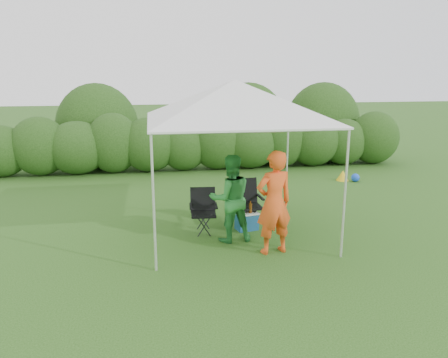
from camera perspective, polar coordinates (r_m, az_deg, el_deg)
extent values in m
plane|color=#32601E|center=(7.97, 1.99, -7.98)|extent=(70.00, 70.00, 0.00)
ellipsoid|color=#274C17|center=(14.08, -27.04, 3.26)|extent=(1.50, 1.28, 1.50)
cylinder|color=#382616|center=(14.19, -26.78, 0.89)|extent=(0.12, 0.12, 0.30)
ellipsoid|color=#274C17|center=(13.79, -22.94, 3.96)|extent=(1.65, 1.40, 1.73)
cylinder|color=#382616|center=(13.91, -22.67, 1.07)|extent=(0.12, 0.12, 0.30)
ellipsoid|color=#274C17|center=(13.60, -18.62, 3.88)|extent=(1.80, 1.53, 1.57)
cylinder|color=#382616|center=(13.71, -18.42, 1.26)|extent=(0.12, 0.12, 0.30)
ellipsoid|color=#274C17|center=(13.45, -14.25, 4.57)|extent=(1.58, 1.34, 1.80)
cylinder|color=#382616|center=(13.59, -14.06, 1.45)|extent=(0.12, 0.12, 0.30)
ellipsoid|color=#274C17|center=(13.42, -9.77, 4.45)|extent=(1.72, 1.47, 1.65)
cylinder|color=#382616|center=(13.54, -9.65, 1.63)|extent=(0.12, 0.12, 0.30)
ellipsoid|color=#274C17|center=(13.46, -5.29, 4.30)|extent=(1.50, 1.28, 1.50)
cylinder|color=#382616|center=(13.57, -5.24, 1.80)|extent=(0.12, 0.12, 0.30)
ellipsoid|color=#274C17|center=(13.56, -0.88, 4.90)|extent=(1.65, 1.40, 1.73)
cylinder|color=#382616|center=(13.69, -0.87, 1.95)|extent=(0.12, 0.12, 0.30)
ellipsoid|color=#274C17|center=(13.77, 3.44, 4.70)|extent=(1.80, 1.53, 1.57)
cylinder|color=#382616|center=(13.88, 3.40, 2.10)|extent=(0.12, 0.12, 0.30)
ellipsoid|color=#274C17|center=(14.02, 7.63, 5.23)|extent=(1.58, 1.34, 1.80)
cylinder|color=#382616|center=(14.15, 7.53, 2.23)|extent=(0.12, 0.12, 0.30)
ellipsoid|color=#274C17|center=(14.37, 11.62, 4.97)|extent=(1.72, 1.47, 1.65)
cylinder|color=#382616|center=(14.49, 11.49, 2.34)|extent=(0.12, 0.12, 0.30)
ellipsoid|color=#274C17|center=(14.79, 15.40, 4.71)|extent=(1.50, 1.28, 1.50)
cylinder|color=#382616|center=(14.89, 15.26, 2.43)|extent=(0.12, 0.12, 0.30)
ellipsoid|color=#274C17|center=(15.24, 19.01, 5.14)|extent=(1.65, 1.40, 1.73)
cylinder|color=#382616|center=(15.36, 18.81, 2.51)|extent=(0.12, 0.12, 0.30)
cylinder|color=silver|center=(6.53, -9.17, -3.33)|extent=(0.04, 0.04, 2.10)
cylinder|color=silver|center=(7.19, 15.50, -2.08)|extent=(0.04, 0.04, 2.10)
cylinder|color=silver|center=(9.44, -9.38, 1.97)|extent=(0.04, 0.04, 2.10)
cylinder|color=silver|center=(9.91, 8.25, 2.56)|extent=(0.04, 0.04, 2.10)
cube|color=white|center=(7.94, 1.39, 7.72)|extent=(3.10, 3.10, 0.03)
pyramid|color=white|center=(7.91, 1.41, 10.35)|extent=(3.10, 3.10, 0.70)
cube|color=black|center=(8.53, 3.07, -3.60)|extent=(0.53, 0.50, 0.05)
cube|color=black|center=(8.65, 2.70, -1.48)|extent=(0.51, 0.17, 0.48)
cube|color=black|center=(8.41, 1.37, -2.59)|extent=(0.08, 0.43, 0.03)
cube|color=black|center=(8.56, 4.76, -2.36)|extent=(0.08, 0.43, 0.03)
cylinder|color=black|center=(8.35, 2.05, -5.46)|extent=(0.02, 0.02, 0.41)
cylinder|color=black|center=(8.46, 4.84, -5.23)|extent=(0.02, 0.02, 0.41)
cylinder|color=black|center=(8.74, 1.31, -4.57)|extent=(0.02, 0.02, 0.41)
cylinder|color=black|center=(8.85, 3.99, -4.36)|extent=(0.02, 0.02, 0.41)
cube|color=black|center=(8.21, -2.70, -4.58)|extent=(0.49, 0.45, 0.04)
cube|color=black|center=(8.32, -2.79, -2.56)|extent=(0.46, 0.16, 0.44)
cube|color=black|center=(8.15, -4.38, -3.57)|extent=(0.07, 0.39, 0.03)
cube|color=black|center=(8.17, -1.05, -3.49)|extent=(0.07, 0.39, 0.03)
cylinder|color=black|center=(8.08, -4.00, -6.29)|extent=(0.02, 0.02, 0.37)
cylinder|color=black|center=(8.10, -1.25, -6.21)|extent=(0.02, 0.02, 0.37)
cylinder|color=black|center=(8.44, -4.07, -5.39)|extent=(0.02, 0.02, 0.37)
cylinder|color=black|center=(8.46, -1.44, -5.32)|extent=(0.02, 0.02, 0.37)
imported|color=#F4521B|center=(7.21, 6.55, -3.09)|extent=(0.71, 0.54, 1.74)
imported|color=#2B8436|center=(7.71, 0.86, -2.55)|extent=(0.82, 0.67, 1.57)
cube|color=navy|center=(8.44, 2.98, -5.57)|extent=(0.44, 0.36, 0.32)
cube|color=silver|center=(8.38, 2.99, -4.46)|extent=(0.47, 0.38, 0.03)
cylinder|color=#592D0C|center=(8.32, 3.47, -3.67)|extent=(0.06, 0.06, 0.23)
cone|color=yellow|center=(12.65, 15.24, 0.45)|extent=(0.34, 0.34, 0.29)
sphere|color=blue|center=(12.61, 16.78, 0.17)|extent=(0.23, 0.23, 0.23)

